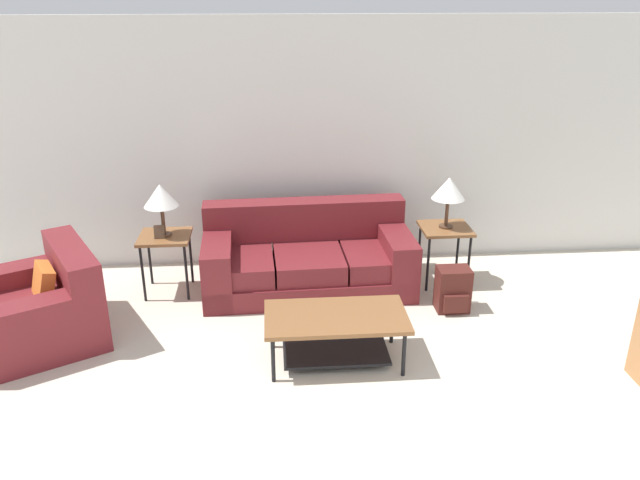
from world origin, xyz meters
The scene contains 10 objects.
wall_back centered at (0.00, 4.54, 1.30)m, with size 8.86×0.06×2.60m.
couch centered at (-0.06, 3.82, 0.29)m, with size 2.09×1.05×0.82m.
armchair centered at (-2.42, 2.97, 0.28)m, with size 1.41×1.43×0.80m.
coffee_table centered at (0.09, 2.43, 0.32)m, with size 1.14×0.61×0.43m.
side_table_left centered at (-1.45, 3.81, 0.53)m, with size 0.49×0.46×0.61m.
side_table_right centered at (1.34, 3.81, 0.53)m, with size 0.49×0.46×0.61m.
table_lamp_left centered at (-1.45, 3.81, 1.01)m, with size 0.33×0.33×0.52m.
table_lamp_right centered at (1.34, 3.81, 1.01)m, with size 0.33×0.33×0.52m.
backpack centered at (1.27, 3.21, 0.21)m, with size 0.31×0.30×0.42m.
picture_frame centered at (-1.48, 3.74, 0.67)m, with size 0.10×0.04×0.13m.
Camera 1 is at (-0.39, -1.91, 2.86)m, focal length 35.00 mm.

